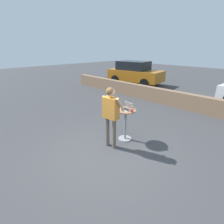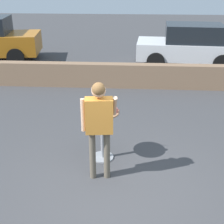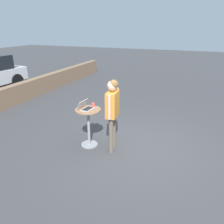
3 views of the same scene
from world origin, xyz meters
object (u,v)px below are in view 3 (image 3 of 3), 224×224
object	(u,v)px
laptop	(86,107)
coffee_mug	(93,105)
cafe_table	(89,123)
standing_person	(112,106)

from	to	relation	value
laptop	coffee_mug	world-z (taller)	laptop
cafe_table	standing_person	distance (m)	0.83
standing_person	cafe_table	bearing A→B (deg)	91.04
cafe_table	coffee_mug	xyz separation A→B (m)	(0.25, -0.02, 0.40)
cafe_table	standing_person	size ratio (longest dim) A/B	0.56
cafe_table	laptop	world-z (taller)	laptop
coffee_mug	cafe_table	bearing A→B (deg)	174.65
laptop	standing_person	xyz separation A→B (m)	(0.01, -0.71, 0.11)
coffee_mug	standing_person	world-z (taller)	standing_person
cafe_table	standing_person	world-z (taller)	standing_person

